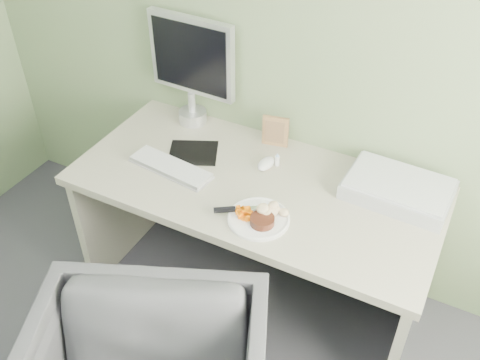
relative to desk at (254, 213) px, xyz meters
The scene contains 14 objects.
wall_back 0.89m from the desk, 90.00° to the left, with size 3.50×3.50×0.00m, color #71855D.
desk is the anchor object (origin of this frame).
plate 0.30m from the desk, 60.49° to the right, with size 0.25×0.25×0.01m, color white.
steak 0.35m from the desk, 58.17° to the right, with size 0.10×0.10×0.03m, color black.
potato_pile 0.31m from the desk, 46.15° to the right, with size 0.10×0.07×0.05m, color tan.
carrot_heap 0.32m from the desk, 74.84° to the right, with size 0.06×0.06×0.04m, color #EA6504.
steak_knife 0.30m from the desk, 87.05° to the right, with size 0.20×0.14×0.02m.
mousepad 0.40m from the desk, behind, with size 0.22×0.20×0.00m, color black.
keyboard 0.43m from the desk, 166.31° to the right, with size 0.39×0.12×0.02m, color white.
computer_mouse 0.23m from the desk, 91.99° to the left, with size 0.06×0.11×0.04m, color white.
photo_frame 0.40m from the desk, 97.77° to the left, with size 0.12×0.01×0.16m, color #A57D4D.
eyedrop_bottle 0.27m from the desk, 77.74° to the left, with size 0.02×0.02×0.07m.
scanner 0.64m from the desk, 18.65° to the left, with size 0.43×0.29×0.07m, color #A9ACB0.
monitor 0.76m from the desk, 147.52° to the left, with size 0.45×0.14×0.54m.
Camera 1 is at (0.77, -0.00, 2.20)m, focal length 40.00 mm.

